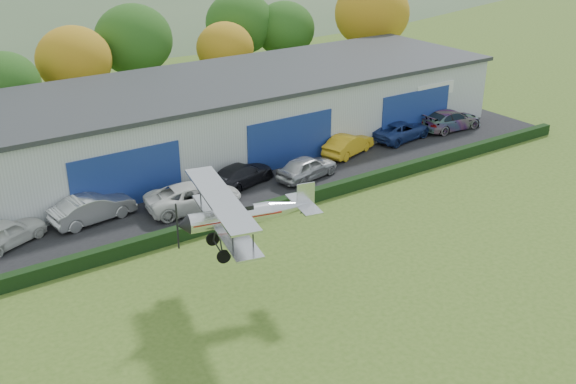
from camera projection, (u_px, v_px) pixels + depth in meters
ground at (488, 349)px, 27.87m from camera, size 300.00×300.00×0.00m
apron at (274, 176)px, 45.27m from camera, size 48.00×9.00×0.05m
hedge at (316, 194)px, 41.49m from camera, size 46.00×0.60×0.80m
hangar at (246, 109)px, 50.51m from camera, size 40.60×12.60×5.30m
tree_belt at (128, 48)px, 56.74m from camera, size 75.70×13.22×10.12m
car_0 at (6, 233)px, 35.85m from camera, size 4.76×3.43×1.50m
car_1 at (93, 208)px, 38.59m from camera, size 5.14×2.38×1.63m
car_2 at (194, 196)px, 40.12m from camera, size 6.09×3.33×1.62m
car_3 at (242, 174)px, 43.53m from camera, size 5.38×3.39×1.45m
car_4 at (307, 167)px, 44.50m from camera, size 4.92×2.76×1.58m
car_5 at (348, 144)px, 48.73m from camera, size 4.92×2.97×1.53m
car_6 at (401, 130)px, 51.79m from camera, size 5.59×3.17×1.47m
car_7 at (451, 120)px, 54.01m from camera, size 5.63×2.46×1.61m
biplane at (241, 214)px, 29.91m from camera, size 6.64×7.57×2.82m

